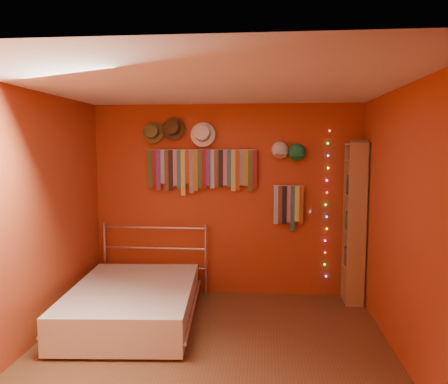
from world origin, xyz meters
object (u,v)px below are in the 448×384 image
(tie_rack, at_px, (201,168))
(reading_lamp, at_px, (310,212))
(bookshelf, at_px, (358,222))
(bed, at_px, (133,302))

(tie_rack, height_order, reading_lamp, tie_rack)
(tie_rack, distance_m, bookshelf, 2.09)
(bookshelf, height_order, bed, bookshelf)
(reading_lamp, bearing_deg, bookshelf, 2.27)
(bed, bearing_deg, bookshelf, 13.64)
(reading_lamp, relative_size, bed, 0.16)
(tie_rack, xyz_separation_m, bookshelf, (1.98, -0.15, -0.65))
(tie_rack, height_order, bookshelf, bookshelf)
(tie_rack, relative_size, reading_lamp, 4.60)
(reading_lamp, xyz_separation_m, bed, (-2.02, -0.83, -0.93))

